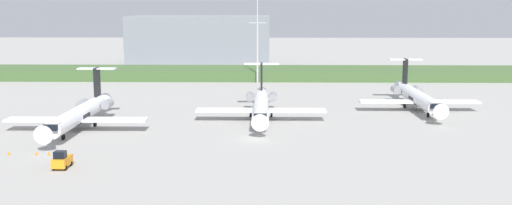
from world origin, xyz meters
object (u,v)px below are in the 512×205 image
at_px(regional_jet_second, 261,105).
at_px(regional_jet_third, 417,97).
at_px(safety_cone_mid_marker, 36,153).
at_px(baggage_tug, 62,160).
at_px(safety_cone_front_marker, 9,153).
at_px(safety_cone_rear_marker, 49,153).
at_px(regional_jet_nearest, 80,114).
at_px(antenna_mast, 257,45).

distance_m(regional_jet_second, regional_jet_third, 31.82).
bearing_deg(safety_cone_mid_marker, baggage_tug, -47.21).
xyz_separation_m(safety_cone_front_marker, safety_cone_rear_marker, (5.48, 0.02, 0.00)).
distance_m(baggage_tug, safety_cone_front_marker, 11.28).
relative_size(safety_cone_front_marker, safety_cone_rear_marker, 1.00).
bearing_deg(regional_jet_nearest, antenna_mast, 63.64).
bearing_deg(antenna_mast, regional_jet_second, -88.34).
relative_size(regional_jet_second, baggage_tug, 9.69).
bearing_deg(regional_jet_second, baggage_tug, -127.32).
bearing_deg(regional_jet_nearest, regional_jet_third, 17.38).
relative_size(regional_jet_third, safety_cone_front_marker, 56.36).
bearing_deg(safety_cone_rear_marker, regional_jet_nearest, 94.08).
relative_size(regional_jet_nearest, safety_cone_front_marker, 56.36).
relative_size(baggage_tug, safety_cone_rear_marker, 5.82).
distance_m(antenna_mast, safety_cone_mid_marker, 80.15).
relative_size(antenna_mast, safety_cone_mid_marker, 43.57).
relative_size(baggage_tug, safety_cone_mid_marker, 5.82).
relative_size(antenna_mast, baggage_tug, 7.49).
relative_size(regional_jet_nearest, safety_cone_rear_marker, 56.36).
height_order(regional_jet_third, safety_cone_mid_marker, regional_jet_third).
distance_m(regional_jet_third, safety_cone_front_marker, 73.58).
bearing_deg(baggage_tug, safety_cone_mid_marker, 132.79).
xyz_separation_m(regional_jet_second, safety_cone_rear_marker, (-28.46, -26.01, -2.26)).
distance_m(antenna_mast, safety_cone_rear_marker, 79.55).
distance_m(safety_cone_front_marker, safety_cone_mid_marker, 3.79).
height_order(safety_cone_front_marker, safety_cone_mid_marker, same).
xyz_separation_m(regional_jet_third, safety_cone_rear_marker, (-58.73, -35.85, -2.26)).
bearing_deg(baggage_tug, regional_jet_third, 37.48).
height_order(regional_jet_third, safety_cone_front_marker, regional_jet_third).
bearing_deg(baggage_tug, regional_jet_nearest, 102.59).
bearing_deg(safety_cone_front_marker, regional_jet_nearest, 76.01).
distance_m(antenna_mast, safety_cone_front_marker, 81.59).
bearing_deg(safety_cone_front_marker, safety_cone_rear_marker, 0.18).
bearing_deg(safety_cone_mid_marker, safety_cone_front_marker, -179.85).
xyz_separation_m(regional_jet_third, baggage_tug, (-54.76, -41.98, -1.53)).
xyz_separation_m(regional_jet_nearest, safety_cone_rear_marker, (1.22, -17.10, -2.26)).
bearing_deg(antenna_mast, safety_cone_front_marker, -113.69).
bearing_deg(safety_cone_rear_marker, safety_cone_mid_marker, -179.74).
height_order(regional_jet_second, safety_cone_front_marker, regional_jet_second).
height_order(regional_jet_second, safety_cone_mid_marker, regional_jet_second).
distance_m(regional_jet_third, safety_cone_rear_marker, 68.84).
distance_m(regional_jet_third, antenna_mast, 50.25).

